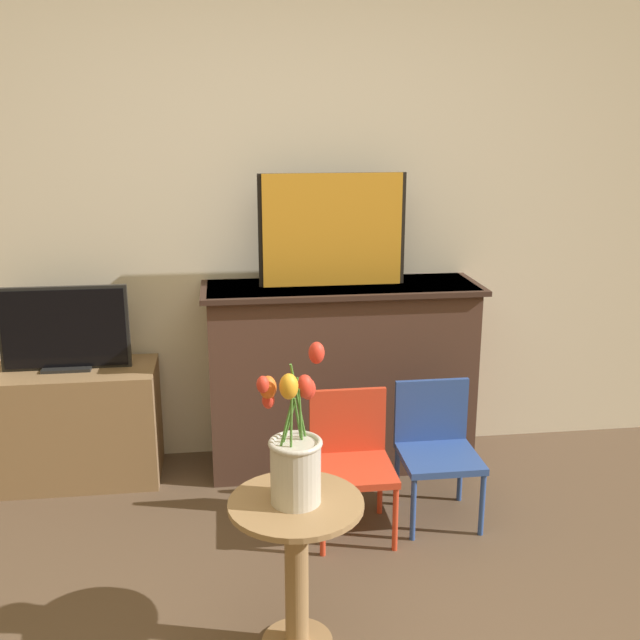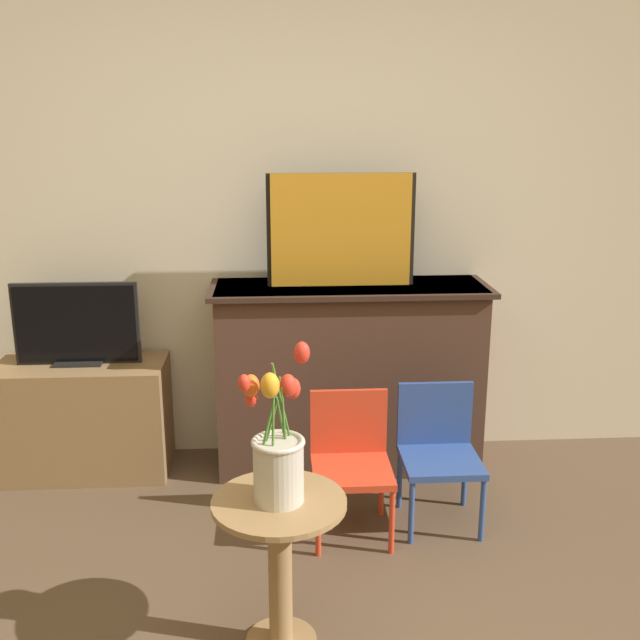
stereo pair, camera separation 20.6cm
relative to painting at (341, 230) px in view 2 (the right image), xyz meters
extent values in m
cube|color=beige|center=(-0.22, 0.23, 0.12)|extent=(8.00, 0.06, 2.70)
cube|color=#4C3328|center=(0.05, -0.01, -0.75)|extent=(1.32, 0.42, 0.96)
cube|color=#35231C|center=(0.05, -0.02, -0.29)|extent=(1.38, 0.46, 0.02)
cube|color=black|center=(0.00, 0.01, 0.00)|extent=(0.72, 0.02, 0.55)
cube|color=orange|center=(0.00, -0.01, 0.00)|extent=(0.68, 0.02, 0.55)
cube|color=olive|center=(-1.30, -0.02, -0.94)|extent=(0.83, 0.40, 0.58)
cube|color=black|center=(-1.30, -0.02, -0.64)|extent=(0.23, 0.12, 0.01)
cube|color=black|center=(-1.30, -0.01, -0.45)|extent=(0.61, 0.02, 0.41)
cube|color=black|center=(-1.30, -0.02, -0.45)|extent=(0.58, 0.02, 0.38)
cylinder|color=red|center=(-0.16, -0.86, -1.08)|extent=(0.02, 0.02, 0.29)
cylinder|color=red|center=(0.14, -0.86, -1.08)|extent=(0.02, 0.02, 0.29)
cylinder|color=red|center=(-0.16, -0.55, -1.08)|extent=(0.02, 0.02, 0.29)
cylinder|color=red|center=(0.14, -0.55, -1.08)|extent=(0.02, 0.02, 0.29)
cube|color=red|center=(-0.01, -0.71, -0.92)|extent=(0.34, 0.34, 0.03)
cube|color=red|center=(-0.01, -0.55, -0.76)|extent=(0.34, 0.02, 0.29)
cylinder|color=#2D4C99|center=(0.24, -0.79, -1.08)|extent=(0.02, 0.02, 0.29)
cylinder|color=#2D4C99|center=(0.54, -0.79, -1.08)|extent=(0.02, 0.02, 0.29)
cylinder|color=#2D4C99|center=(0.24, -0.49, -1.08)|extent=(0.02, 0.02, 0.29)
cylinder|color=#2D4C99|center=(0.54, -0.49, -1.08)|extent=(0.02, 0.02, 0.29)
cube|color=#2D4C99|center=(0.39, -0.64, -0.92)|extent=(0.34, 0.34, 0.03)
cube|color=#2D4C99|center=(0.39, -0.48, -0.76)|extent=(0.34, 0.02, 0.29)
cylinder|color=#99754C|center=(-0.32, -1.39, -0.96)|extent=(0.08, 0.08, 0.53)
cylinder|color=#99754C|center=(-0.32, -1.39, -0.68)|extent=(0.45, 0.45, 0.02)
cylinder|color=beige|center=(-0.32, -1.39, -0.57)|extent=(0.16, 0.16, 0.21)
torus|color=beige|center=(-0.32, -1.39, -0.47)|extent=(0.18, 0.18, 0.02)
cylinder|color=#477A2D|center=(-0.30, -1.37, -0.41)|extent=(0.02, 0.02, 0.25)
ellipsoid|color=red|center=(-0.29, -1.36, -0.29)|extent=(0.06, 0.06, 0.08)
cylinder|color=#477A2D|center=(-0.35, -1.40, -0.39)|extent=(0.08, 0.03, 0.29)
ellipsoid|color=red|center=(-0.42, -1.42, -0.25)|extent=(0.04, 0.04, 0.05)
cylinder|color=#477A2D|center=(-0.31, -1.36, -0.42)|extent=(0.04, 0.07, 0.23)
ellipsoid|color=red|center=(-0.27, -1.30, -0.32)|extent=(0.05, 0.05, 0.07)
cylinder|color=#477A2D|center=(-0.30, -1.37, -0.36)|extent=(0.07, 0.09, 0.34)
ellipsoid|color=red|center=(-0.24, -1.28, -0.20)|extent=(0.05, 0.05, 0.07)
cylinder|color=#477A2D|center=(-0.35, -1.38, -0.43)|extent=(0.06, 0.03, 0.21)
ellipsoid|color=red|center=(-0.40, -1.36, -0.33)|extent=(0.04, 0.04, 0.06)
cylinder|color=#477A2D|center=(-0.35, -1.38, -0.41)|extent=(0.06, 0.02, 0.26)
ellipsoid|color=orange|center=(-0.40, -1.36, -0.28)|extent=(0.05, 0.05, 0.08)
cylinder|color=#477A2D|center=(-0.34, -1.41, -0.40)|extent=(0.02, 0.02, 0.28)
ellipsoid|color=orange|center=(-0.34, -1.43, -0.26)|extent=(0.06, 0.06, 0.08)
camera|label=1|loc=(-0.53, -3.57, 0.55)|focal=42.00mm
camera|label=2|loc=(-0.32, -3.59, 0.55)|focal=42.00mm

